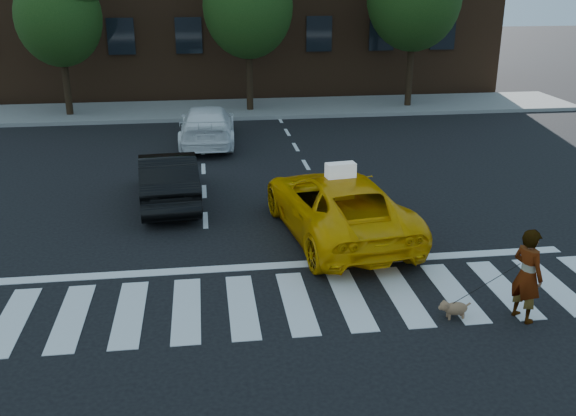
{
  "coord_description": "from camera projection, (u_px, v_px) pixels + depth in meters",
  "views": [
    {
      "loc": [
        -1.56,
        -10.31,
        5.69
      ],
      "look_at": [
        0.12,
        2.03,
        1.1
      ],
      "focal_mm": 40.0,
      "sensor_mm": 36.0,
      "label": 1
    }
  ],
  "objects": [
    {
      "name": "ground",
      "position": [
        297.0,
        302.0,
        11.75
      ],
      "size": [
        120.0,
        120.0,
        0.0
      ],
      "primitive_type": "plane",
      "color": "black",
      "rests_on": "ground"
    },
    {
      "name": "tree_left",
      "position": [
        58.0,
        6.0,
        25.14
      ],
      "size": [
        3.39,
        3.38,
        6.5
      ],
      "color": "black",
      "rests_on": "ground"
    },
    {
      "name": "taxi_sign",
      "position": [
        341.0,
        170.0,
        14.08
      ],
      "size": [
        0.68,
        0.36,
        0.32
      ],
      "primitive_type": "cube",
      "rotation": [
        0.0,
        0.0,
        3.27
      ],
      "color": "white",
      "rests_on": "taxi"
    },
    {
      "name": "crosswalk",
      "position": [
        297.0,
        302.0,
        11.75
      ],
      "size": [
        13.0,
        2.4,
        0.01
      ],
      "primitive_type": "cube",
      "color": "silver",
      "rests_on": "ground"
    },
    {
      "name": "woman",
      "position": [
        527.0,
        275.0,
        10.92
      ],
      "size": [
        0.59,
        0.72,
        1.68
      ],
      "primitive_type": "imported",
      "rotation": [
        0.0,
        0.0,
        1.93
      ],
      "color": "#999999",
      "rests_on": "ground"
    },
    {
      "name": "dog",
      "position": [
        453.0,
        308.0,
        11.16
      ],
      "size": [
        0.58,
        0.24,
        0.33
      ],
      "rotation": [
        0.0,
        0.0,
        -0.04
      ],
      "color": "#94734B",
      "rests_on": "ground"
    },
    {
      "name": "white_suv",
      "position": [
        207.0,
        125.0,
        22.41
      ],
      "size": [
        2.06,
        4.67,
        1.33
      ],
      "primitive_type": "imported",
      "rotation": [
        0.0,
        0.0,
        3.1
      ],
      "color": "white",
      "rests_on": "ground"
    },
    {
      "name": "sidewalk_far",
      "position": [
        238.0,
        109.0,
        28.0
      ],
      "size": [
        30.0,
        4.0,
        0.15
      ],
      "primitive_type": "cube",
      "color": "slate",
      "rests_on": "ground"
    },
    {
      "name": "black_sedan",
      "position": [
        168.0,
        178.0,
        16.62
      ],
      "size": [
        1.75,
        4.21,
        1.35
      ],
      "primitive_type": "imported",
      "rotation": [
        0.0,
        0.0,
        3.22
      ],
      "color": "black",
      "rests_on": "ground"
    },
    {
      "name": "taxi",
      "position": [
        338.0,
        205.0,
        14.57
      ],
      "size": [
        3.06,
        5.47,
        1.45
      ],
      "primitive_type": "imported",
      "rotation": [
        0.0,
        0.0,
        3.27
      ],
      "color": "#ECA504",
      "rests_on": "ground"
    },
    {
      "name": "stop_line",
      "position": [
        285.0,
        265.0,
        13.24
      ],
      "size": [
        12.0,
        0.3,
        0.01
      ],
      "primitive_type": "cube",
      "color": "silver",
      "rests_on": "ground"
    }
  ]
}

